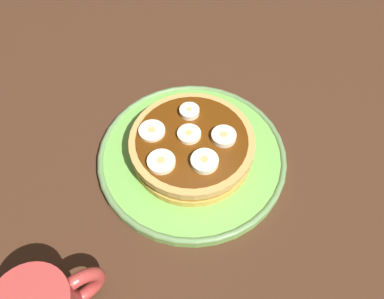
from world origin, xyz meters
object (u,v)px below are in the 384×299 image
Objects in this scene: banana_slice_0 at (192,133)px; banana_slice_4 at (205,162)px; plate at (192,156)px; banana_slice_3 at (189,112)px; banana_slice_2 at (224,137)px; banana_slice_1 at (161,162)px; pancake_stack at (192,144)px; banana_slice_5 at (152,131)px.

banana_slice_0 is 0.90× the size of banana_slice_4.
banana_slice_3 reaches higher than plate.
banana_slice_2 is (2.80, -2.91, 0.10)cm from banana_slice_0.
plate is 9.52× the size of banana_slice_3.
banana_slice_1 is at bearing 170.33° from banana_slice_2.
banana_slice_2 is (3.30, -2.29, 4.19)cm from plate.
banana_slice_0 and banana_slice_1 have the same top height.
plate is 5.81cm from banana_slice_4.
plate is 4.16cm from banana_slice_0.
pancake_stack is at bearing 55.86° from plate.
plate is at bearing -128.68° from banana_slice_0.
pancake_stack is 4.86× the size of banana_slice_5.
pancake_stack is 4.51cm from banana_slice_2.
pancake_stack is 4.42cm from banana_slice_3.
pancake_stack is 4.82× the size of banana_slice_1.
banana_slice_5 is (-4.02, 3.27, -0.06)cm from banana_slice_0.
banana_slice_4 is at bearing -159.32° from banana_slice_2.
banana_slice_1 is (-5.37, -1.10, 1.98)cm from pancake_stack.
banana_slice_2 is 6.01cm from banana_slice_3.
plate is 2.18cm from pancake_stack.
banana_slice_0 is 1.14× the size of banana_slice_3.
banana_slice_5 is at bearing 70.62° from banana_slice_1.
banana_slice_1 reaches higher than banana_slice_5.
banana_slice_4 is (-1.44, -4.51, 0.13)cm from banana_slice_0.
pancake_stack is 4.91× the size of banana_slice_4.
banana_slice_0 is at bearing 133.95° from banana_slice_2.
banana_slice_4 is (-4.24, -1.60, 0.02)cm from banana_slice_2.
banana_slice_4 is at bearing -107.70° from banana_slice_0.
banana_slice_3 reaches higher than banana_slice_0.
banana_slice_1 reaches higher than plate.
banana_slice_0 is 3.46cm from banana_slice_3.
banana_slice_1 is at bearing -109.38° from banana_slice_5.
banana_slice_5 is at bearing 177.35° from banana_slice_3.
banana_slice_2 is at bearing -9.67° from banana_slice_1.
banana_slice_2 reaches higher than banana_slice_0.
banana_slice_2 is 4.53cm from banana_slice_4.
banana_slice_0 reaches higher than pancake_stack.
banana_slice_1 is 1.30× the size of banana_slice_3.
banana_slice_5 is at bearing 108.37° from banana_slice_4.
banana_slice_5 is (1.67, 4.73, -0.11)cm from banana_slice_1.
banana_slice_0 is (0.32, 0.36, 1.93)cm from pancake_stack.
banana_slice_3 is at bearing 58.93° from pancake_stack.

